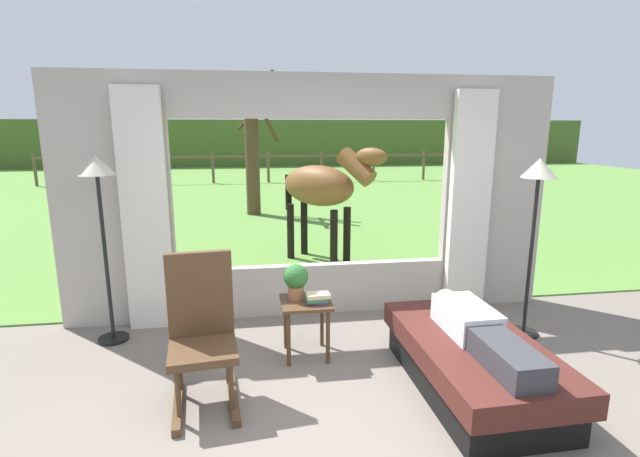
% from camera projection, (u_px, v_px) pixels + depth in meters
% --- Properties ---
extents(ground_plane, '(12.00, 12.00, 0.00)m').
position_uv_depth(ground_plane, '(361.00, 445.00, 3.01)').
color(ground_plane, '#70665B').
extents(back_wall_with_window, '(5.20, 0.12, 2.55)m').
position_uv_depth(back_wall_with_window, '(314.00, 201.00, 4.93)').
color(back_wall_with_window, '#ADA599').
rests_on(back_wall_with_window, ground_plane).
extents(curtain_panel_left, '(0.44, 0.10, 2.40)m').
position_uv_depth(curtain_panel_left, '(145.00, 212.00, 4.56)').
color(curtain_panel_left, silver).
rests_on(curtain_panel_left, ground_plane).
extents(curtain_panel_right, '(0.44, 0.10, 2.40)m').
position_uv_depth(curtain_panel_right, '(469.00, 204.00, 5.05)').
color(curtain_panel_right, silver).
rests_on(curtain_panel_right, ground_plane).
extents(outdoor_pasture_lawn, '(36.00, 21.68, 0.02)m').
position_uv_depth(outdoor_pasture_lawn, '(271.00, 188.00, 15.73)').
color(outdoor_pasture_lawn, '#568438').
rests_on(outdoor_pasture_lawn, ground_plane).
extents(distant_hill_ridge, '(36.00, 2.00, 2.40)m').
position_uv_depth(distant_hill_ridge, '(262.00, 143.00, 24.98)').
color(distant_hill_ridge, '#455C26').
rests_on(distant_hill_ridge, ground_plane).
extents(recliner_sofa, '(0.93, 1.72, 0.42)m').
position_uv_depth(recliner_sofa, '(472.00, 363.00, 3.62)').
color(recliner_sofa, black).
rests_on(recliner_sofa, ground_plane).
extents(reclining_person, '(0.35, 1.43, 0.22)m').
position_uv_depth(reclining_person, '(478.00, 329.00, 3.51)').
color(reclining_person, silver).
rests_on(reclining_person, recliner_sofa).
extents(rocking_chair, '(0.53, 0.73, 1.12)m').
position_uv_depth(rocking_chair, '(202.00, 331.00, 3.43)').
color(rocking_chair, '#4C331E').
rests_on(rocking_chair, ground_plane).
extents(side_table, '(0.44, 0.44, 0.52)m').
position_uv_depth(side_table, '(306.00, 311.00, 4.11)').
color(side_table, '#4C331E').
rests_on(side_table, ground_plane).
extents(potted_plant, '(0.22, 0.22, 0.32)m').
position_uv_depth(potted_plant, '(296.00, 279.00, 4.10)').
color(potted_plant, '#9E6042').
rests_on(potted_plant, side_table).
extents(book_stack, '(0.22, 0.16, 0.09)m').
position_uv_depth(book_stack, '(317.00, 298.00, 4.03)').
color(book_stack, '#59336B').
rests_on(book_stack, side_table).
extents(floor_lamp_left, '(0.32, 0.32, 1.78)m').
position_uv_depth(floor_lamp_left, '(99.00, 193.00, 4.20)').
color(floor_lamp_left, black).
rests_on(floor_lamp_left, ground_plane).
extents(floor_lamp_right, '(0.32, 0.32, 1.74)m').
position_uv_depth(floor_lamp_right, '(537.00, 194.00, 4.33)').
color(floor_lamp_right, black).
rests_on(floor_lamp_right, ground_plane).
extents(horse, '(1.48, 1.57, 1.73)m').
position_uv_depth(horse, '(323.00, 187.00, 6.83)').
color(horse, brown).
rests_on(horse, outdoor_pasture_lawn).
extents(pasture_tree, '(1.04, 1.29, 3.24)m').
position_uv_depth(pasture_tree, '(253.00, 146.00, 10.63)').
color(pasture_tree, '#4C3823').
rests_on(pasture_tree, outdoor_pasture_lawn).
extents(pasture_fence_line, '(16.10, 0.10, 1.10)m').
position_uv_depth(pasture_fence_line, '(268.00, 163.00, 17.12)').
color(pasture_fence_line, brown).
rests_on(pasture_fence_line, outdoor_pasture_lawn).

